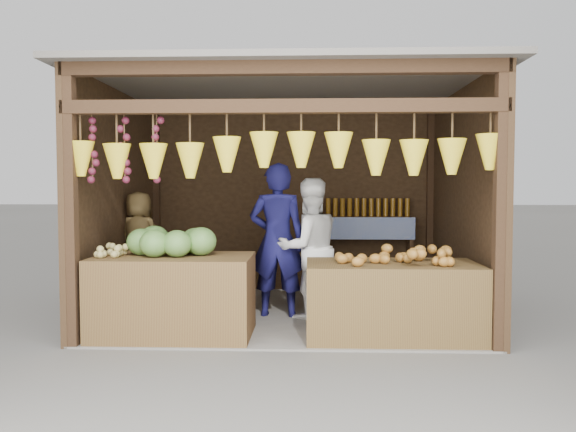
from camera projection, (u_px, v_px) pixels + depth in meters
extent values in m
plane|color=#514F49|center=(288.00, 314.00, 6.55)|extent=(80.00, 80.00, 0.00)
cube|color=slate|center=(288.00, 313.00, 6.55)|extent=(4.00, 3.00, 0.02)
cube|color=black|center=(292.00, 200.00, 7.98)|extent=(4.00, 0.06, 2.60)
cube|color=black|center=(118.00, 203.00, 6.56)|extent=(0.06, 3.00, 2.60)
cube|color=black|center=(463.00, 203.00, 6.41)|extent=(0.06, 3.00, 2.60)
cube|color=#605B54|center=(288.00, 87.00, 6.41)|extent=(4.30, 3.30, 0.06)
cube|color=black|center=(70.00, 207.00, 5.12)|extent=(0.11, 0.11, 2.60)
cube|color=black|center=(501.00, 208.00, 4.97)|extent=(0.11, 0.11, 2.60)
cube|color=black|center=(156.00, 200.00, 7.99)|extent=(0.11, 0.11, 2.60)
cube|color=black|center=(430.00, 200.00, 7.84)|extent=(0.11, 0.11, 2.60)
cube|color=black|center=(282.00, 106.00, 5.00)|extent=(4.00, 0.12, 0.12)
cube|color=black|center=(282.00, 68.00, 4.98)|extent=(4.00, 0.12, 0.12)
cube|color=#382314|center=(368.00, 218.00, 7.75)|extent=(1.25, 0.30, 0.05)
cube|color=#382314|center=(325.00, 256.00, 7.80)|extent=(0.05, 0.28, 1.05)
cube|color=#382314|center=(410.00, 256.00, 7.76)|extent=(0.05, 0.28, 1.05)
cube|color=blue|center=(369.00, 228.00, 7.60)|extent=(1.25, 0.02, 0.30)
cube|color=#4E321A|center=(174.00, 297.00, 5.52)|extent=(1.53, 0.85, 0.81)
cube|color=#4F371A|center=(392.00, 301.00, 5.46)|extent=(1.66, 0.85, 0.75)
cube|color=black|center=(140.00, 298.00, 6.71)|extent=(0.32, 0.32, 0.30)
imported|color=#131245|center=(277.00, 241.00, 6.34)|extent=(0.67, 0.46, 1.75)
imported|color=white|center=(309.00, 248.00, 6.32)|extent=(0.94, 0.85, 1.58)
imported|color=brown|center=(139.00, 239.00, 6.67)|extent=(0.64, 0.52, 1.13)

